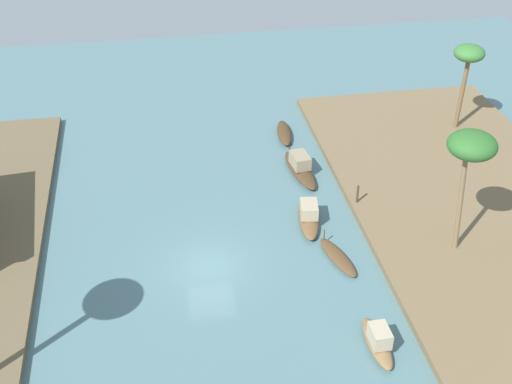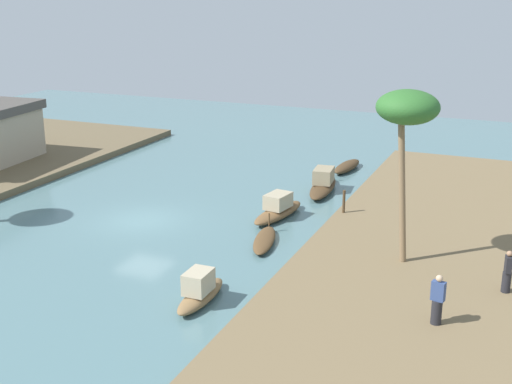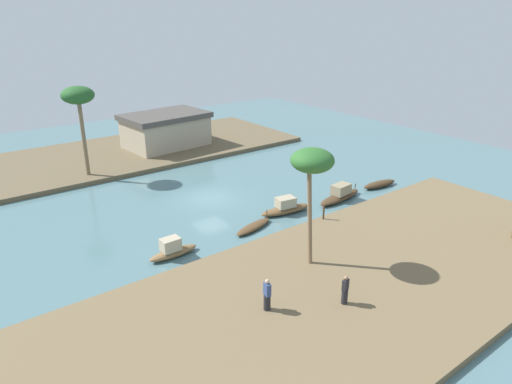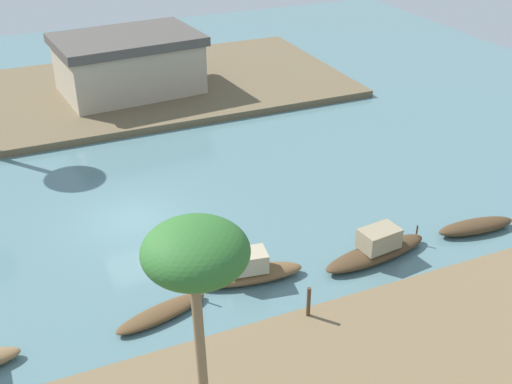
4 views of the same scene
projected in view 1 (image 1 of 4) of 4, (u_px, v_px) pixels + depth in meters
The scene contains 10 objects.
river_water at pixel (210, 267), 34.89m from camera, with size 68.16×68.16×0.00m, color slate.
riverbank_left at pixel (493, 232), 37.04m from camera, with size 36.24×14.28×0.42m, color brown.
sampan_downstream_large at pixel (309, 215), 37.97m from camera, with size 4.31×1.77×1.27m.
sampan_near_left_bank at pixel (284, 133), 46.53m from camera, with size 3.64×1.30×0.53m.
sampan_open_hull at pixel (378, 341), 29.90m from camera, with size 3.25×0.97×1.29m.
sampan_upstream_small at pixel (338, 257), 35.27m from camera, with size 3.63×1.73×0.94m.
sampan_midstream at pixel (300, 167), 42.35m from camera, with size 4.94×1.76×1.34m.
mooring_post at pixel (358, 194), 38.84m from camera, with size 0.14×0.14×1.15m, color #4C3823.
palm_tree_left_near at pixel (472, 148), 32.16m from camera, with size 2.44×2.44×6.98m.
palm_tree_left_far at pixel (469, 57), 44.08m from camera, with size 2.06×2.06×6.07m.
Camera 1 is at (-26.85, 2.17, 22.64)m, focal length 46.58 mm.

